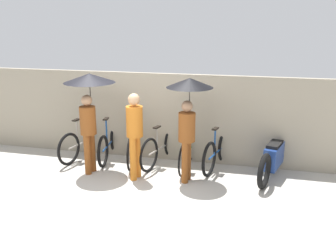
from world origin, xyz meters
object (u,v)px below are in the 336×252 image
parked_bicycle_5 (217,151)px  pedestrian_trailing (189,104)px  pedestrian_center (135,130)px  parked_bicycle_2 (134,145)px  motorcycle (274,157)px  parked_bicycle_4 (188,151)px  parked_bicycle_3 (161,147)px  parked_bicycle_0 (83,142)px  pedestrian_leading (89,95)px  parked_bicycle_1 (109,143)px

parked_bicycle_5 → pedestrian_trailing: 1.44m
pedestrian_center → parked_bicycle_5: bearing=39.7°
parked_bicycle_2 → motorcycle: size_ratio=0.88×
parked_bicycle_2 → motorcycle: parked_bicycle_2 is taller
parked_bicycle_4 → pedestrian_center: pedestrian_center is taller
parked_bicycle_3 → pedestrian_trailing: pedestrian_trailing is taller
parked_bicycle_0 → motorcycle: bearing=-79.1°
pedestrian_leading → parked_bicycle_2: bearing=55.4°
parked_bicycle_5 → motorcycle: (1.14, -0.14, 0.02)m
parked_bicycle_1 → parked_bicycle_3: (1.22, -0.01, 0.01)m
parked_bicycle_1 → pedestrian_center: 1.45m
parked_bicycle_1 → pedestrian_trailing: 2.37m
parked_bicycle_1 → parked_bicycle_2: (0.61, -0.03, 0.02)m
parked_bicycle_0 → parked_bicycle_3: parked_bicycle_0 is taller
parked_bicycle_2 → parked_bicycle_4: parked_bicycle_4 is taller
parked_bicycle_0 → parked_bicycle_5: size_ratio=1.00×
parked_bicycle_1 → pedestrian_leading: (-0.06, -0.77, 1.24)m
pedestrian_trailing → motorcycle: 2.07m
parked_bicycle_4 → pedestrian_leading: pedestrian_leading is taller
pedestrian_center → motorcycle: size_ratio=0.87×
parked_bicycle_2 → pedestrian_leading: bearing=128.3°
parked_bicycle_3 → parked_bicycle_4: size_ratio=1.05×
parked_bicycle_0 → pedestrian_center: 1.85m
parked_bicycle_0 → pedestrian_trailing: pedestrian_trailing is taller
parked_bicycle_0 → parked_bicycle_1: (0.60, 0.10, -0.01)m
parked_bicycle_1 → pedestrian_trailing: size_ratio=0.85×
parked_bicycle_4 → parked_bicycle_5: (0.61, 0.09, 0.01)m
parked_bicycle_0 → parked_bicycle_2: parked_bicycle_0 is taller
parked_bicycle_1 → pedestrian_leading: size_ratio=0.84×
parked_bicycle_5 → parked_bicycle_4: bearing=111.0°
parked_bicycle_1 → parked_bicycle_5: (2.43, 0.00, 0.01)m
parked_bicycle_1 → pedestrian_leading: bearing=168.6°
parked_bicycle_4 → pedestrian_trailing: 1.33m
parked_bicycle_4 → pedestrian_center: (-0.89, -0.83, 0.65)m
parked_bicycle_0 → parked_bicycle_4: 2.43m
parked_bicycle_5 → pedestrian_center: pedestrian_center is taller
parked_bicycle_2 → motorcycle: (2.97, -0.11, 0.01)m
pedestrian_leading → motorcycle: bearing=17.3°
parked_bicycle_0 → pedestrian_trailing: bearing=-92.3°
parked_bicycle_4 → motorcycle: size_ratio=0.83×
parked_bicycle_3 → pedestrian_trailing: bearing=-120.6°
parked_bicycle_4 → parked_bicycle_3: bearing=85.0°
parked_bicycle_5 → motorcycle: parked_bicycle_5 is taller
parked_bicycle_5 → pedestrian_leading: pedestrian_leading is taller
parked_bicycle_4 → motorcycle: bearing=-89.9°
parked_bicycle_4 → pedestrian_center: bearing=134.9°
pedestrian_center → parked_bicycle_2: bearing=118.0°
pedestrian_leading → pedestrian_center: size_ratio=1.18×
pedestrian_trailing → pedestrian_center: bearing=-162.2°
parked_bicycle_1 → parked_bicycle_2: parked_bicycle_1 is taller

